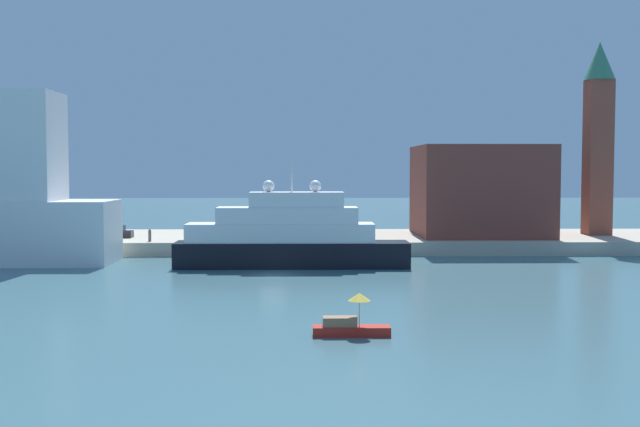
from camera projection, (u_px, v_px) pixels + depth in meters
name	position (u px, v px, depth m)	size (l,w,h in m)	color
ground	(273.00, 275.00, 75.35)	(400.00, 400.00, 0.00)	#3D6670
quay_dock	(282.00, 242.00, 101.49)	(110.00, 20.49, 1.66)	#B7AD99
large_yacht	(289.00, 237.00, 81.43)	(24.68, 4.53, 10.85)	black
small_motorboat	(350.00, 323.00, 48.03)	(4.83, 1.40, 2.70)	#B22319
harbor_building	(480.00, 191.00, 101.26)	(16.42, 15.22, 11.78)	brown
bell_tower	(598.00, 130.00, 101.69)	(4.07, 4.07, 25.39)	brown
parked_car	(116.00, 232.00, 97.83)	(4.05, 1.80, 1.55)	black
person_figure	(150.00, 235.00, 92.87)	(0.36, 0.36, 1.60)	#4C4C4C
mooring_bollard	(297.00, 239.00, 92.55)	(0.49, 0.49, 0.67)	black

